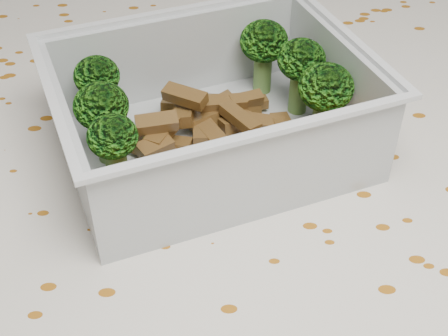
{
  "coord_description": "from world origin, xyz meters",
  "views": [
    {
      "loc": [
        -0.01,
        -0.29,
        1.03
      ],
      "look_at": [
        -0.01,
        -0.01,
        0.78
      ],
      "focal_mm": 50.0,
      "sensor_mm": 36.0,
      "label": 1
    }
  ],
  "objects": [
    {
      "name": "dining_table",
      "position": [
        0.0,
        0.0,
        0.67
      ],
      "size": [
        1.4,
        0.9,
        0.75
      ],
      "color": "brown",
      "rests_on": "ground"
    },
    {
      "name": "tablecloth",
      "position": [
        0.0,
        0.0,
        0.72
      ],
      "size": [
        1.46,
        0.96,
        0.19
      ],
      "color": "silver",
      "rests_on": "dining_table"
    },
    {
      "name": "lunch_container",
      "position": [
        -0.02,
        0.04,
        0.78
      ],
      "size": [
        0.24,
        0.22,
        0.07
      ],
      "color": "silver",
      "rests_on": "tablecloth"
    },
    {
      "name": "broccoli_florets",
      "position": [
        -0.01,
        0.06,
        0.8
      ],
      "size": [
        0.18,
        0.14,
        0.06
      ],
      "color": "#608C3F",
      "rests_on": "lunch_container"
    },
    {
      "name": "meat_pile",
      "position": [
        -0.02,
        0.05,
        0.77
      ],
      "size": [
        0.11,
        0.08,
        0.03
      ],
      "color": "brown",
      "rests_on": "lunch_container"
    },
    {
      "name": "sausage",
      "position": [
        0.0,
        0.0,
        0.78
      ],
      "size": [
        0.16,
        0.09,
        0.03
      ],
      "color": "#AF5311",
      "rests_on": "lunch_container"
    }
  ]
}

